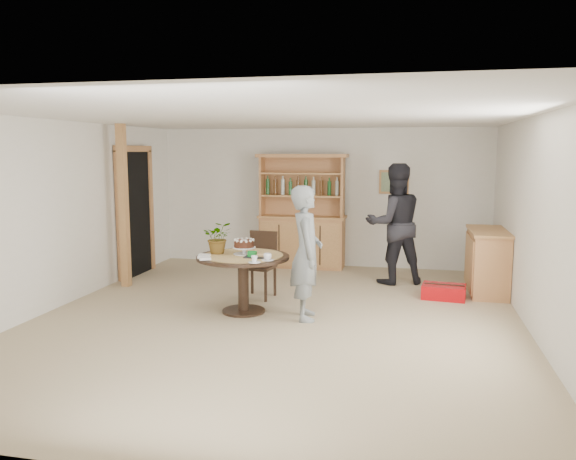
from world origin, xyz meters
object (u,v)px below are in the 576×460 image
at_px(dining_table, 243,267).
at_px(teen_boy, 306,253).
at_px(hutch, 302,229).
at_px(adult_person, 395,224).
at_px(red_suitcase, 444,292).
at_px(dining_chair, 261,260).
at_px(sideboard, 487,261).

xyz_separation_m(dining_table, teen_boy, (0.85, -0.10, 0.23)).
distance_m(hutch, teen_boy, 3.19).
bearing_deg(hutch, adult_person, -29.11).
bearing_deg(hutch, teen_boy, -78.15).
height_order(teen_boy, red_suitcase, teen_boy).
relative_size(hutch, red_suitcase, 3.17).
relative_size(dining_chair, adult_person, 0.50).
distance_m(adult_person, red_suitcase, 1.40).
xyz_separation_m(teen_boy, red_suitcase, (1.75, 1.37, -0.74)).
height_order(dining_chair, adult_person, adult_person).
bearing_deg(teen_boy, hutch, -1.12).
bearing_deg(dining_chair, adult_person, 41.85).
relative_size(teen_boy, adult_person, 0.88).
relative_size(dining_chair, teen_boy, 0.56).
distance_m(dining_chair, adult_person, 2.28).
relative_size(dining_table, dining_chair, 1.27).
distance_m(hutch, sideboard, 3.29).
height_order(teen_boy, adult_person, adult_person).
height_order(hutch, teen_boy, hutch).
xyz_separation_m(hutch, red_suitcase, (2.40, -1.76, -0.59)).
bearing_deg(teen_boy, sideboard, -64.71).
bearing_deg(red_suitcase, dining_table, -147.21).
height_order(dining_table, dining_chair, dining_chair).
bearing_deg(adult_person, dining_table, 27.56).
relative_size(hutch, adult_person, 1.07).
bearing_deg(adult_person, teen_boy, 44.46).
height_order(dining_table, adult_person, adult_person).
relative_size(hutch, sideboard, 1.62).
xyz_separation_m(sideboard, red_suitcase, (-0.64, -0.51, -0.37)).
distance_m(hutch, dining_table, 3.03).
distance_m(dining_table, teen_boy, 0.89).
bearing_deg(dining_chair, red_suitcase, 16.99).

